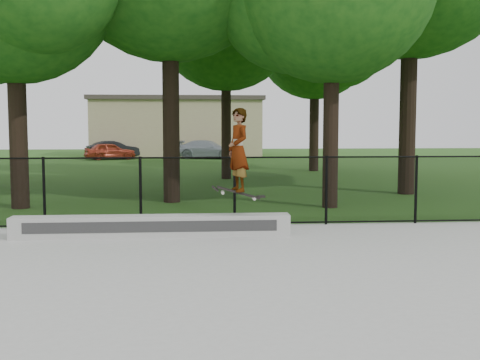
# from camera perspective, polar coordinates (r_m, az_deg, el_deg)

# --- Properties ---
(ground) EXTENTS (100.00, 100.00, 0.00)m
(ground) POSITION_cam_1_polar(r_m,az_deg,el_deg) (7.28, 2.82, -12.49)
(ground) COLOR #2A5317
(ground) RESTS_ON ground
(concrete_slab) EXTENTS (14.00, 12.00, 0.06)m
(concrete_slab) POSITION_cam_1_polar(r_m,az_deg,el_deg) (7.27, 2.82, -12.26)
(concrete_slab) COLOR #A6A6A1
(concrete_slab) RESTS_ON ground
(grind_ledge) EXTENTS (5.35, 0.40, 0.42)m
(grind_ledge) POSITION_cam_1_polar(r_m,az_deg,el_deg) (11.77, -8.34, -4.35)
(grind_ledge) COLOR #B2B2AD
(grind_ledge) RESTS_ON concrete_slab
(car_a) EXTENTS (3.47, 2.36, 1.10)m
(car_a) POSITION_cam_1_polar(r_m,az_deg,el_deg) (39.90, -12.22, 2.70)
(car_a) COLOR #A1311D
(car_a) RESTS_ON ground
(car_b) EXTENTS (3.41, 2.36, 1.16)m
(car_b) POSITION_cam_1_polar(r_m,az_deg,el_deg) (42.17, -11.93, 2.87)
(car_b) COLOR black
(car_b) RESTS_ON ground
(car_c) EXTENTS (4.20, 2.75, 1.22)m
(car_c) POSITION_cam_1_polar(r_m,az_deg,el_deg) (40.09, -3.08, 2.91)
(car_c) COLOR gray
(car_c) RESTS_ON ground
(skater_airborne) EXTENTS (0.82, 0.68, 1.78)m
(skater_airborne) POSITION_cam_1_polar(r_m,az_deg,el_deg) (11.39, -0.17, 2.69)
(skater_airborne) COLOR black
(skater_airborne) RESTS_ON ground
(chainlink_fence) EXTENTS (16.06, 0.06, 1.50)m
(chainlink_fence) POSITION_cam_1_polar(r_m,az_deg,el_deg) (12.89, -0.52, -1.04)
(chainlink_fence) COLOR black
(chainlink_fence) RESTS_ON concrete_slab
(distant_building) EXTENTS (12.40, 6.40, 4.30)m
(distant_building) POSITION_cam_1_polar(r_m,az_deg,el_deg) (44.89, -5.96, 5.11)
(distant_building) COLOR tan
(distant_building) RESTS_ON ground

